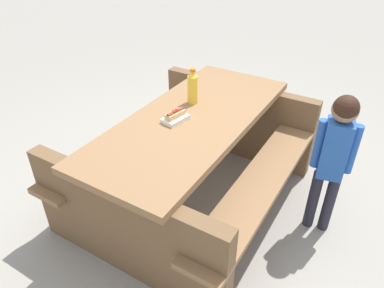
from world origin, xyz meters
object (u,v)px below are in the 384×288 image
at_px(picnic_table, 192,153).
at_px(hotdog_tray, 175,117).
at_px(soda_bottle, 193,87).
at_px(child_in_coat, 335,150).

distance_m(picnic_table, hotdog_tray, 0.36).
distance_m(soda_bottle, child_in_coat, 1.06).
height_order(picnic_table, soda_bottle, soda_bottle).
relative_size(soda_bottle, hotdog_tray, 1.42).
xyz_separation_m(soda_bottle, hotdog_tray, (0.29, 0.08, -0.09)).
distance_m(hotdog_tray, child_in_coat, 1.05).
relative_size(hotdog_tray, child_in_coat, 0.18).
height_order(soda_bottle, hotdog_tray, soda_bottle).
relative_size(picnic_table, soda_bottle, 7.37).
distance_m(soda_bottle, hotdog_tray, 0.31).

